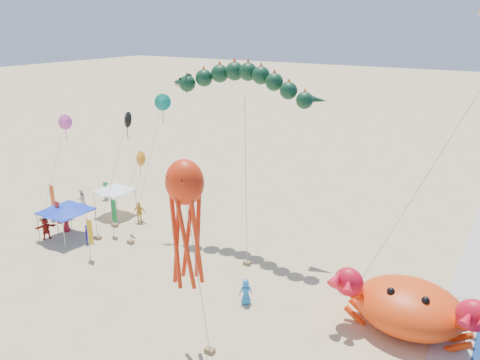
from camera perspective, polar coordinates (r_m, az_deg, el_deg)
name	(u,v)px	position (r m, az deg, el deg)	size (l,w,h in m)	color
ground	(250,289)	(31.01, 1.23, -13.12)	(320.00, 320.00, 0.00)	#D1B784
foam_strip	(449,355)	(28.05, 24.15, -18.85)	(320.00, 320.00, 0.00)	silver
crab_inflatable	(409,306)	(28.21, 19.87, -14.23)	(7.97, 5.05, 3.49)	#FF410D
dragon_kite	(242,87)	(34.03, 0.31, 11.27)	(11.61, 5.29, 13.21)	#0D321C
octopus_kite	(186,214)	(22.58, -6.61, -4.13)	(2.32, 1.73, 10.36)	#F7300D
canopy_blue	(65,209)	(39.27, -20.51, -3.28)	(3.67, 3.67, 2.71)	gray
canopy_white	(114,189)	(42.58, -15.07, -1.02)	(3.06, 3.06, 2.71)	gray
feather_flags	(78,213)	(39.25, -19.19, -3.81)	(9.11, 3.77, 3.20)	gray
beachgoers	(108,220)	(40.12, -15.77, -4.71)	(27.91, 10.25, 1.85)	gold
small_kites	(120,137)	(39.72, -14.37, 5.08)	(11.37, 5.68, 11.19)	black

